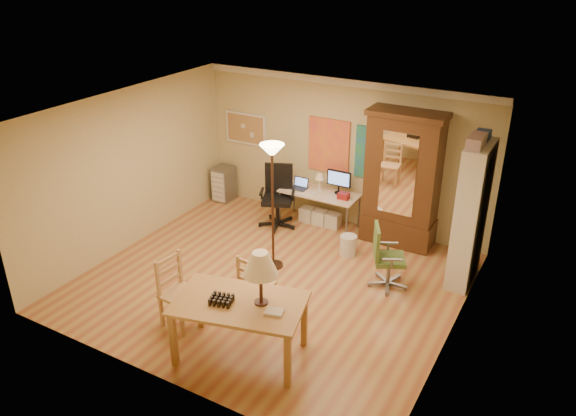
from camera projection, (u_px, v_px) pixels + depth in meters
The scene contains 16 objects.
floor at pixel (272, 282), 8.73m from camera, with size 5.50×5.50×0.00m, color #A55E3A.
crown_molding at pixel (344, 82), 9.54m from camera, with size 5.50×0.08×0.12m, color white.
corkboard at pixel (246, 129), 10.95m from camera, with size 0.90×0.04×0.62m, color tan.
art_panel_left at pixel (329, 146), 10.17m from camera, with size 0.80×0.04×1.00m, color gold.
art_panel_right at pixel (375, 154), 9.77m from camera, with size 0.75×0.04×0.95m, color #27699E.
dining_table at pixel (247, 292), 6.78m from camera, with size 1.78×1.32×1.50m.
ladder_chair_back at pixel (256, 286), 7.86m from camera, with size 0.46×0.45×0.91m.
ladder_chair_left at pixel (179, 294), 7.58m from camera, with size 0.49×0.51×1.01m.
torchiere_lamp at pixel (272, 170), 8.45m from camera, with size 0.38×0.38×2.08m.
computer_desk at pixel (321, 205), 10.35m from camera, with size 1.45×0.63×1.10m.
office_chair_black at pixel (278, 210), 10.37m from camera, with size 0.71×0.71×1.15m.
office_chair_green at pixel (386, 270), 8.52m from camera, with size 0.62×0.62×1.01m.
drawer_cart at pixel (224, 183), 11.41m from camera, with size 0.35×0.42×0.70m.
armoire at pixel (402, 188), 9.50m from camera, with size 1.28×0.61×2.36m.
bookshelf at pixel (470, 216), 8.32m from camera, with size 0.33×0.89×2.22m.
wastebin at pixel (348, 245), 9.42m from camera, with size 0.28×0.28×0.35m, color silver.
Camera 1 is at (3.87, -6.32, 4.75)m, focal length 35.00 mm.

